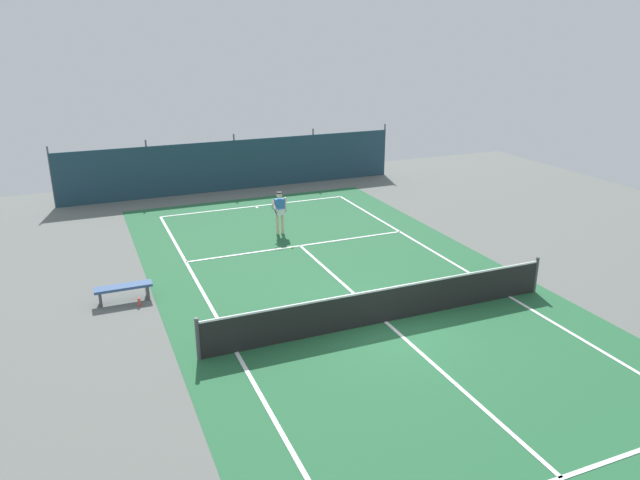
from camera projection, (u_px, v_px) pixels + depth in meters
name	position (u px, v px, depth m)	size (l,w,h in m)	color
ground_plane	(385.00, 322.00, 16.04)	(36.00, 36.00, 0.00)	slate
court_surface	(385.00, 322.00, 16.04)	(11.02, 26.60, 0.01)	#236038
tennis_net	(386.00, 305.00, 15.87)	(10.12, 0.10, 1.10)	black
back_fence	(233.00, 174.00, 29.33)	(16.30, 0.98, 2.70)	#1E3D4C
tennis_player	(280.00, 210.00, 22.56)	(0.72, 0.75, 1.64)	beige
tennis_ball_near_player	(292.00, 248.00, 21.35)	(0.07, 0.07, 0.07)	#CCDB33
courtside_bench	(123.00, 289.00, 17.13)	(1.60, 0.40, 0.49)	#335184
water_bottle	(139.00, 302.00, 16.92)	(0.08, 0.08, 0.24)	#D84C38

